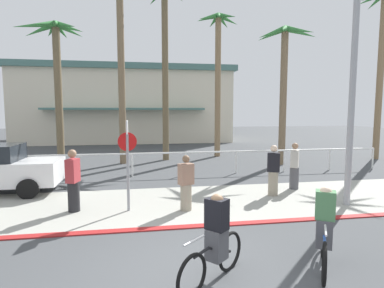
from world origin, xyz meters
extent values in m
plane|color=#424447|center=(0.00, 10.00, 0.00)|extent=(80.00, 80.00, 0.00)
cube|color=#9E9E93|center=(0.00, 4.20, 0.01)|extent=(44.00, 4.00, 0.02)
cube|color=maroon|center=(0.00, 2.20, 0.01)|extent=(44.00, 0.24, 0.03)
cube|color=beige|center=(-1.90, 26.44, 3.16)|extent=(18.70, 8.88, 6.33)
cube|color=#47706B|center=(-1.90, 26.44, 6.58)|extent=(19.30, 9.48, 0.50)
cube|color=#47706B|center=(-1.90, 21.50, 3.00)|extent=(13.09, 1.20, 0.16)
cylinder|color=white|center=(0.00, 8.50, 1.00)|extent=(20.96, 0.08, 0.08)
cylinder|color=white|center=(-5.82, 8.50, 0.50)|extent=(0.08, 0.08, 1.00)
cylinder|color=white|center=(-3.49, 8.50, 0.50)|extent=(0.08, 0.08, 1.00)
cylinder|color=white|center=(-1.16, 8.50, 0.50)|extent=(0.08, 0.08, 1.00)
cylinder|color=white|center=(1.16, 8.50, 0.50)|extent=(0.08, 0.08, 1.00)
cylinder|color=white|center=(3.49, 8.50, 0.50)|extent=(0.08, 0.08, 1.00)
cylinder|color=white|center=(5.82, 8.50, 0.50)|extent=(0.08, 0.08, 1.00)
cylinder|color=white|center=(8.15, 8.50, 0.50)|extent=(0.08, 0.08, 1.00)
cylinder|color=white|center=(10.48, 8.50, 0.50)|extent=(0.08, 0.08, 1.00)
cylinder|color=gray|center=(-1.19, 3.72, 1.10)|extent=(0.08, 0.08, 2.20)
cube|color=white|center=(-1.19, 3.72, 2.38)|extent=(0.04, 0.56, 0.36)
cylinder|color=red|center=(-1.19, 3.72, 1.98)|extent=(0.52, 0.03, 0.52)
cylinder|color=#9EA0A5|center=(5.28, 3.21, 3.75)|extent=(0.18, 0.18, 7.50)
cylinder|color=brown|center=(-4.76, 11.57, 3.52)|extent=(0.36, 0.36, 7.04)
cone|color=#387F3D|center=(-4.12, 11.57, 6.87)|extent=(1.36, 0.32, 0.64)
cone|color=#387F3D|center=(-4.20, 12.04, 6.85)|extent=(1.38, 1.23, 0.68)
cone|color=#387F3D|center=(-4.63, 12.28, 6.85)|extent=(0.58, 1.54, 0.68)
cone|color=#387F3D|center=(-5.08, 12.13, 6.85)|extent=(0.96, 1.34, 0.68)
cone|color=#387F3D|center=(-5.55, 11.86, 6.78)|extent=(1.78, 0.91, 0.82)
cone|color=#387F3D|center=(-5.64, 11.25, 6.85)|extent=(1.92, 0.96, 0.69)
cone|color=#387F3D|center=(-5.08, 11.02, 6.88)|extent=(0.96, 1.33, 0.63)
cone|color=#387F3D|center=(-4.61, 10.74, 6.90)|extent=(0.62, 1.78, 0.59)
cone|color=#387F3D|center=(-4.22, 11.13, 6.88)|extent=(1.33, 1.19, 0.62)
cylinder|color=#756047|center=(-1.70, 12.16, 4.81)|extent=(0.36, 0.36, 9.61)
cylinder|color=brown|center=(0.68, 13.04, 4.79)|extent=(0.36, 0.36, 9.58)
cylinder|color=#846B4C|center=(3.99, 13.97, 4.28)|extent=(0.36, 0.36, 8.55)
cone|color=#387F3D|center=(4.59, 13.97, 8.30)|extent=(1.32, 0.32, 0.80)
cone|color=#387F3D|center=(4.45, 14.54, 8.34)|extent=(1.22, 1.42, 0.74)
cone|color=#387F3D|center=(3.85, 14.57, 8.34)|extent=(0.61, 1.37, 0.72)
cone|color=#387F3D|center=(3.38, 14.26, 8.43)|extent=(1.41, 0.90, 0.57)
cone|color=#387F3D|center=(3.34, 13.65, 8.32)|extent=(1.53, 0.96, 0.77)
cone|color=#387F3D|center=(3.86, 13.38, 8.37)|extent=(0.60, 1.33, 0.67)
cone|color=#387F3D|center=(4.38, 13.48, 8.39)|extent=(1.08, 1.24, 0.63)
cylinder|color=#756047|center=(6.61, 10.44, 3.51)|extent=(0.36, 0.36, 7.02)
cone|color=#387F3D|center=(7.47, 10.44, 6.84)|extent=(1.79, 0.32, 0.68)
cone|color=#387F3D|center=(7.04, 11.19, 6.76)|extent=(1.18, 1.73, 0.83)
cone|color=#387F3D|center=(6.18, 11.19, 6.86)|extent=(1.17, 1.71, 0.64)
cone|color=#387F3D|center=(5.90, 10.44, 6.76)|extent=(1.52, 0.32, 0.82)
cone|color=#387F3D|center=(6.26, 9.83, 6.83)|extent=(1.03, 1.46, 0.69)
cone|color=#387F3D|center=(7.01, 9.75, 6.78)|extent=(1.13, 1.63, 0.80)
cylinder|color=#846B4C|center=(12.97, 11.31, 4.72)|extent=(0.36, 0.36, 9.45)
cone|color=#387F3D|center=(12.97, 11.99, 9.19)|extent=(0.32, 1.47, 0.81)
cylinder|color=black|center=(-4.42, 7.34, 0.33)|extent=(0.66, 0.22, 0.66)
cylinder|color=black|center=(-4.42, 5.54, 0.33)|extent=(0.66, 0.22, 0.66)
torus|color=black|center=(2.10, -0.66, 0.33)|extent=(0.42, 0.65, 0.72)
torus|color=black|center=(2.66, 0.29, 0.33)|extent=(0.42, 0.65, 0.72)
cylinder|color=#2851A8|center=(2.49, 0.00, 0.48)|extent=(0.40, 0.62, 0.35)
cylinder|color=#2851A8|center=(2.22, -0.45, 0.62)|extent=(0.24, 0.35, 0.07)
cylinder|color=#2851A8|center=(2.44, -0.08, 0.55)|extent=(0.05, 0.05, 0.44)
cylinder|color=silver|center=(2.12, -0.62, 0.88)|extent=(0.29, 0.45, 0.04)
cube|color=#4C4C51|center=(2.44, -0.08, 0.61)|extent=(0.40, 0.42, 0.52)
cube|color=#4C7F51|center=(2.44, -0.08, 1.13)|extent=(0.43, 0.40, 0.52)
sphere|color=beige|center=(2.44, -0.08, 1.36)|extent=(0.22, 0.22, 0.22)
torus|color=black|center=(-0.12, -0.69, 0.33)|extent=(0.57, 0.53, 0.72)
torus|color=black|center=(0.70, 0.04, 0.33)|extent=(0.57, 0.53, 0.72)
cylinder|color=black|center=(0.45, -0.18, 0.48)|extent=(0.54, 0.50, 0.35)
cylinder|color=black|center=(0.06, -0.53, 0.62)|extent=(0.32, 0.29, 0.07)
cylinder|color=black|center=(0.38, -0.24, 0.55)|extent=(0.05, 0.05, 0.44)
cylinder|color=silver|center=(-0.08, -0.66, 0.88)|extent=(0.39, 0.36, 0.04)
cube|color=#4C4C51|center=(0.38, -0.24, 0.61)|extent=(0.43, 0.42, 0.52)
cube|color=black|center=(0.38, -0.24, 1.13)|extent=(0.42, 0.43, 0.52)
sphere|color=brown|center=(0.38, -0.24, 1.36)|extent=(0.22, 0.22, 0.22)
cylinder|color=gray|center=(3.52, 4.57, 0.41)|extent=(0.42, 0.42, 0.82)
cube|color=black|center=(3.52, 4.57, 1.14)|extent=(0.47, 0.40, 0.63)
sphere|color=beige|center=(3.52, 4.57, 1.59)|extent=(0.23, 0.23, 0.23)
cylinder|color=#232326|center=(-2.70, 3.91, 0.43)|extent=(0.39, 0.39, 0.85)
cube|color=#A33338|center=(-2.70, 3.91, 1.18)|extent=(0.36, 0.46, 0.66)
sphere|color=#9E7556|center=(-2.70, 3.91, 1.65)|extent=(0.23, 0.23, 0.23)
cylinder|color=#4C4C51|center=(4.64, 5.27, 0.41)|extent=(0.44, 0.44, 0.81)
cube|color=#B7B2A8|center=(4.64, 5.27, 1.13)|extent=(0.44, 0.48, 0.63)
sphere|color=#9E7556|center=(4.64, 5.27, 1.58)|extent=(0.22, 0.22, 0.22)
cylinder|color=gray|center=(0.42, 3.48, 0.38)|extent=(0.42, 0.42, 0.77)
cube|color=#93705B|center=(0.42, 3.48, 1.06)|extent=(0.47, 0.39, 0.59)
sphere|color=brown|center=(0.42, 3.48, 1.49)|extent=(0.21, 0.21, 0.21)
camera|label=1|loc=(-0.88, -5.19, 2.83)|focal=29.62mm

